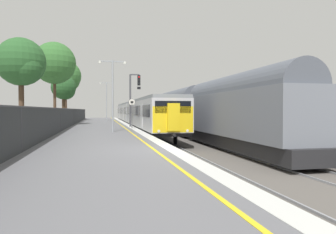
{
  "coord_description": "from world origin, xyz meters",
  "views": [
    {
      "loc": [
        -2.48,
        -12.65,
        1.62
      ],
      "look_at": [
        1.73,
        6.67,
        1.18
      ],
      "focal_mm": 33.11,
      "sensor_mm": 36.0,
      "label": 1
    }
  ],
  "objects": [
    {
      "name": "platform_lamp_far",
      "position": [
        -1.62,
        33.98,
        3.39
      ],
      "size": [
        2.0,
        0.2,
        5.75
      ],
      "color": "#93999E",
      "rests_on": "ground"
    },
    {
      "name": "platform_lamp_mid",
      "position": [
        -1.62,
        10.36,
        3.14
      ],
      "size": [
        2.0,
        0.2,
        5.28
      ],
      "color": "#93999E",
      "rests_on": "ground"
    },
    {
      "name": "background_tree_left",
      "position": [
        -7.55,
        36.54,
        6.6
      ],
      "size": [
        4.62,
        4.62,
        9.1
      ],
      "color": "#473323",
      "rests_on": "ground"
    },
    {
      "name": "commuter_train_at_platform",
      "position": [
        2.1,
        26.96,
        1.27
      ],
      "size": [
        2.83,
        40.82,
        3.81
      ],
      "color": "#B7B7BC",
      "rests_on": "ground"
    },
    {
      "name": "speed_limit_sign",
      "position": [
        0.25,
        15.04,
        1.68
      ],
      "size": [
        0.59,
        0.08,
        2.63
      ],
      "color": "#59595B",
      "rests_on": "ground"
    },
    {
      "name": "platform_back_fence",
      "position": [
        -5.45,
        -0.0,
        0.93
      ],
      "size": [
        0.07,
        99.0,
        1.78
      ],
      "color": "#282B2D",
      "rests_on": "ground"
    },
    {
      "name": "signal_gantry",
      "position": [
        0.62,
        17.69,
        3.21
      ],
      "size": [
        1.1,
        0.24,
        5.16
      ],
      "color": "#47474C",
      "rests_on": "ground"
    },
    {
      "name": "freight_train_adjacent_track",
      "position": [
        6.1,
        29.46,
        1.66
      ],
      "size": [
        2.6,
        62.34,
        4.85
      ],
      "color": "#232326",
      "rests_on": "ground"
    },
    {
      "name": "background_tree_centre",
      "position": [
        -7.15,
        21.8,
        6.46
      ],
      "size": [
        4.41,
        4.41,
        8.78
      ],
      "color": "#473323",
      "rests_on": "ground"
    },
    {
      "name": "background_tree_back",
      "position": [
        -8.46,
        13.43,
        5.27
      ],
      "size": [
        3.75,
        3.75,
        7.28
      ],
      "color": "#473323",
      "rests_on": "ground"
    },
    {
      "name": "background_tree_right",
      "position": [
        -7.09,
        29.49,
        4.44
      ],
      "size": [
        3.16,
        3.16,
        6.18
      ],
      "color": "#473323",
      "rests_on": "ground"
    },
    {
      "name": "ground",
      "position": [
        2.64,
        0.0,
        -0.61
      ],
      "size": [
        17.4,
        110.0,
        1.21
      ],
      "color": "slate"
    }
  ]
}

